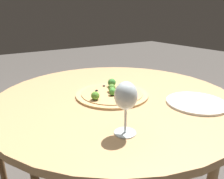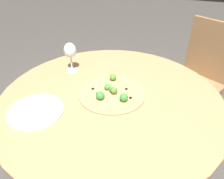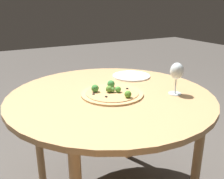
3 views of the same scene
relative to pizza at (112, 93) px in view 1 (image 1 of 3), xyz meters
name	(u,v)px [view 1 (image 1 of 3)]	position (x,y,z in m)	size (l,w,h in m)	color
dining_table	(115,109)	(0.00, 0.02, -0.09)	(1.14, 1.14, 0.74)	tan
pizza	(112,93)	(0.00, 0.00, 0.00)	(0.34, 0.34, 0.06)	tan
wine_glass	(126,98)	(0.31, -0.16, 0.11)	(0.07, 0.07, 0.18)	silver
plate_near	(196,103)	(0.29, 0.25, -0.01)	(0.26, 0.26, 0.01)	silver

